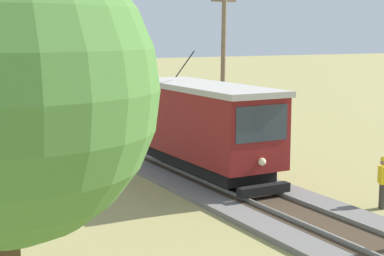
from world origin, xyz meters
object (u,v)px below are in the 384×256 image
(red_tram, at_px, (204,125))
(freight_car, at_px, (41,89))
(tree_right_near, at_px, (2,91))
(utility_pole_mid, at_px, (223,63))
(track_worker, at_px, (383,180))
(gravel_pile, at_px, (78,97))

(red_tram, distance_m, freight_car, 25.28)
(red_tram, height_order, tree_right_near, tree_right_near)
(freight_car, bearing_deg, tree_right_near, -105.18)
(freight_car, height_order, tree_right_near, tree_right_near)
(red_tram, relative_size, tree_right_near, 1.17)
(utility_pole_mid, bearing_deg, red_tram, -127.67)
(red_tram, height_order, track_worker, red_tram)
(tree_right_near, bearing_deg, utility_pole_mid, 50.02)
(utility_pole_mid, relative_size, track_worker, 4.71)
(gravel_pile, bearing_deg, tree_right_near, -109.26)
(tree_right_near, bearing_deg, gravel_pile, 70.74)
(red_tram, height_order, freight_car, red_tram)
(red_tram, height_order, gravel_pile, red_tram)
(red_tram, relative_size, freight_car, 1.64)
(red_tram, xyz_separation_m, freight_car, (-0.00, 25.27, -0.64))
(gravel_pile, distance_m, tree_right_near, 41.17)
(utility_pole_mid, bearing_deg, gravel_pile, 91.68)
(red_tram, bearing_deg, gravel_pile, 82.60)
(freight_car, xyz_separation_m, utility_pole_mid, (4.17, -19.87, 2.74))
(tree_right_near, bearing_deg, track_worker, 20.67)
(freight_car, bearing_deg, gravel_pile, 28.44)
(utility_pole_mid, xyz_separation_m, track_worker, (-1.04, -11.92, -3.31))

